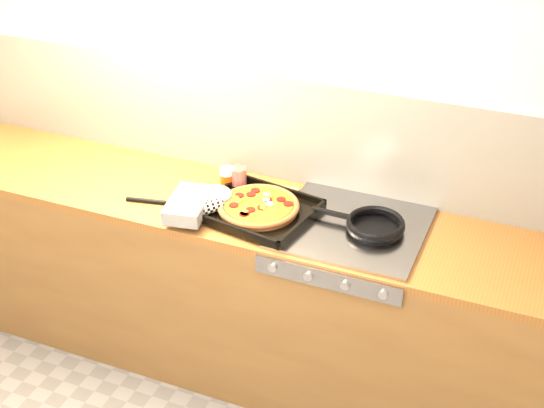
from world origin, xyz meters
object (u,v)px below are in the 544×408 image
at_px(frying_pan, 374,225).
at_px(tomato_can, 238,178).
at_px(pizza_on_tray, 240,206).
at_px(juice_glass, 227,179).

relative_size(frying_pan, tomato_can, 3.76).
bearing_deg(tomato_can, pizza_on_tray, -63.50).
bearing_deg(tomato_can, juice_glass, -147.92).
bearing_deg(pizza_on_tray, tomato_can, 116.50).
bearing_deg(frying_pan, tomato_can, 170.21).
relative_size(pizza_on_tray, frying_pan, 1.53).
xyz_separation_m(frying_pan, juice_glass, (-0.71, 0.09, 0.02)).
bearing_deg(pizza_on_tray, juice_glass, 129.40).
height_order(frying_pan, tomato_can, tomato_can).
height_order(pizza_on_tray, tomato_can, tomato_can).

